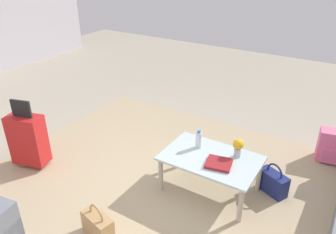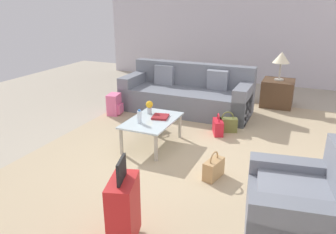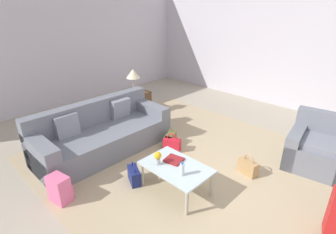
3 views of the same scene
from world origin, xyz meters
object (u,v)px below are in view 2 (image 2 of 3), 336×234
(side_table, at_px, (277,93))
(handbag_olive, at_px, (227,125))
(coffee_table_book, at_px, (160,117))
(handbag_tan, at_px, (214,168))
(handbag_navy, at_px, (151,122))
(flower_vase, at_px, (149,106))
(water_bottle, at_px, (139,117))
(suitcase_red, at_px, (124,210))
(backpack_pink, at_px, (115,105))
(armchair, at_px, (306,210))
(handbag_red, at_px, (218,127))
(coffee_table, at_px, (152,123))
(couch, at_px, (188,95))
(table_lamp, at_px, (281,58))

(side_table, xyz_separation_m, handbag_olive, (1.82, -0.59, -0.14))
(coffee_table_book, height_order, handbag_tan, coffee_table_book)
(handbag_navy, bearing_deg, flower_vase, 24.62)
(water_bottle, relative_size, flower_vase, 1.00)
(suitcase_red, distance_m, backpack_pink, 3.61)
(handbag_navy, distance_m, handbag_tan, 1.83)
(flower_vase, relative_size, handbag_tan, 0.57)
(armchair, height_order, flower_vase, armchair)
(handbag_red, bearing_deg, side_table, 160.19)
(coffee_table_book, xyz_separation_m, backpack_pink, (-0.88, -1.37, -0.24))
(suitcase_red, xyz_separation_m, handbag_tan, (-1.44, 0.41, -0.23))
(side_table, xyz_separation_m, suitcase_red, (4.80, -0.80, 0.09))
(side_table, height_order, handbag_tan, side_table)
(armchair, height_order, handbag_red, armchair)
(water_bottle, relative_size, handbag_red, 0.57)
(coffee_table_book, bearing_deg, handbag_tan, 44.77)
(handbag_navy, bearing_deg, suitcase_red, 21.48)
(handbag_red, bearing_deg, suitcase_red, -1.80)
(coffee_table, relative_size, handbag_red, 2.75)
(couch, bearing_deg, table_lamp, 121.96)
(armchair, xyz_separation_m, flower_vase, (-1.51, -2.32, 0.24))
(coffee_table, distance_m, backpack_pink, 1.64)
(couch, height_order, suitcase_red, couch)
(armchair, relative_size, handbag_olive, 3.04)
(armchair, distance_m, coffee_table_book, 2.52)
(armchair, height_order, handbag_tan, armchair)
(water_bottle, relative_size, handbag_olive, 0.57)
(armchair, distance_m, handbag_navy, 3.12)
(side_table, height_order, backpack_pink, side_table)
(handbag_tan, bearing_deg, coffee_table, -116.83)
(side_table, bearing_deg, armchair, 9.31)
(coffee_table, height_order, backpack_pink, coffee_table)
(suitcase_red, relative_size, backpack_pink, 2.12)
(armchair, xyz_separation_m, coffee_table_book, (-1.41, -2.09, 0.13))
(handbag_tan, bearing_deg, side_table, 173.43)
(coffee_table, xyz_separation_m, handbag_red, (-0.83, 0.79, -0.23))
(table_lamp, xyz_separation_m, handbag_navy, (2.22, -1.82, -0.86))
(coffee_table_book, bearing_deg, handbag_navy, -151.22)
(side_table, height_order, handbag_navy, side_table)
(armchair, bearing_deg, handbag_red, -146.84)
(couch, xyz_separation_m, handbag_red, (0.98, 0.89, -0.18))
(armchair, xyz_separation_m, side_table, (-4.09, -0.67, -0.03))
(couch, height_order, side_table, couch)
(handbag_navy, relative_size, handbag_tan, 1.00)
(armchair, height_order, suitcase_red, armchair)
(armchair, xyz_separation_m, handbag_olive, (-2.27, -1.26, -0.17))
(coffee_table_book, xyz_separation_m, handbag_tan, (0.68, 1.03, -0.30))
(couch, relative_size, table_lamp, 4.37)
(suitcase_red, bearing_deg, handbag_olive, 176.05)
(coffee_table_book, bearing_deg, table_lamp, 140.32)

